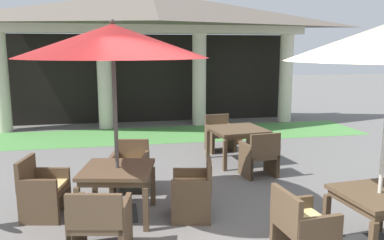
{
  "coord_description": "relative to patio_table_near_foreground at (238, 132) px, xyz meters",
  "views": [
    {
      "loc": [
        -1.08,
        -3.52,
        2.32
      ],
      "look_at": [
        0.12,
        2.71,
        1.17
      ],
      "focal_mm": 36.7,
      "sensor_mm": 36.0,
      "label": 1
    }
  ],
  "objects": [
    {
      "name": "patio_chair_mid_left_north",
      "position": [
        -2.25,
        -1.26,
        -0.24
      ],
      "size": [
        0.69,
        0.68,
        0.82
      ],
      "rotation": [
        0.0,
        0.0,
        -3.34
      ],
      "color": "brown",
      "rests_on": "ground"
    },
    {
      "name": "patio_table_mid_left",
      "position": [
        -2.45,
        -2.29,
        -0.01
      ],
      "size": [
        1.11,
        1.11,
        0.72
      ],
      "rotation": [
        0.0,
        0.0,
        -0.2
      ],
      "color": "brown",
      "rests_on": "ground"
    },
    {
      "name": "patio_umbrella_mid_left",
      "position": [
        -2.45,
        -2.29,
        1.78
      ],
      "size": [
        2.5,
        2.5,
        2.7
      ],
      "color": "#2D2D2D",
      "rests_on": "ground"
    },
    {
      "name": "background_pavilion",
      "position": [
        -1.34,
        4.32,
        2.44
      ],
      "size": [
        9.7,
        2.7,
        3.96
      ],
      "color": "beige",
      "rests_on": "ground"
    },
    {
      "name": "patio_chair_near_foreground_south",
      "position": [
        0.12,
        -0.98,
        -0.23
      ],
      "size": [
        0.65,
        0.58,
        0.85
      ],
      "rotation": [
        0.0,
        0.0,
        0.12
      ],
      "color": "brown",
      "rests_on": "ground"
    },
    {
      "name": "patio_chair_mid_right_west",
      "position": [
        -0.51,
        -3.91,
        -0.21
      ],
      "size": [
        0.58,
        0.65,
        0.85
      ],
      "rotation": [
        0.0,
        0.0,
        -1.48
      ],
      "color": "brown",
      "rests_on": "ground"
    },
    {
      "name": "terracotta_urn",
      "position": [
        0.46,
        1.55,
        -0.46
      ],
      "size": [
        0.32,
        0.32,
        0.4
      ],
      "color": "#9E5633",
      "rests_on": "ground"
    },
    {
      "name": "lawn_strip",
      "position": [
        -1.34,
        2.93,
        -0.62
      ],
      "size": [
        11.5,
        2.15,
        0.01
      ],
      "primitive_type": "cube",
      "color": "#519347",
      "rests_on": "ground"
    },
    {
      "name": "patio_chair_mid_left_east",
      "position": [
        -1.42,
        -2.5,
        -0.23
      ],
      "size": [
        0.64,
        0.67,
        0.81
      ],
      "rotation": [
        0.0,
        0.0,
        1.37
      ],
      "color": "brown",
      "rests_on": "ground"
    },
    {
      "name": "patio_chair_near_foreground_north",
      "position": [
        -0.12,
        0.98,
        -0.24
      ],
      "size": [
        0.66,
        0.58,
        0.82
      ],
      "rotation": [
        0.0,
        0.0,
        -3.02
      ],
      "color": "brown",
      "rests_on": "ground"
    },
    {
      "name": "patio_chair_mid_left_south",
      "position": [
        -2.66,
        -3.33,
        -0.23
      ],
      "size": [
        0.72,
        0.69,
        0.82
      ],
      "rotation": [
        0.0,
        0.0,
        -0.2
      ],
      "color": "brown",
      "rests_on": "ground"
    },
    {
      "name": "patio_chair_mid_left_west",
      "position": [
        -3.49,
        -2.09,
        -0.23
      ],
      "size": [
        0.65,
        0.68,
        0.85
      ],
      "rotation": [
        0.0,
        0.0,
        -1.77
      ],
      "color": "brown",
      "rests_on": "ground"
    },
    {
      "name": "patio_table_near_foreground",
      "position": [
        0.0,
        0.0,
        0.0
      ],
      "size": [
        1.15,
        1.15,
        0.72
      ],
      "rotation": [
        0.0,
        0.0,
        0.12
      ],
      "color": "brown",
      "rests_on": "ground"
    },
    {
      "name": "patio_table_mid_right",
      "position": [
        0.47,
        -3.82,
        -0.02
      ],
      "size": [
        0.94,
        0.94,
        0.71
      ],
      "rotation": [
        0.0,
        0.0,
        0.09
      ],
      "color": "brown",
      "rests_on": "ground"
    }
  ]
}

